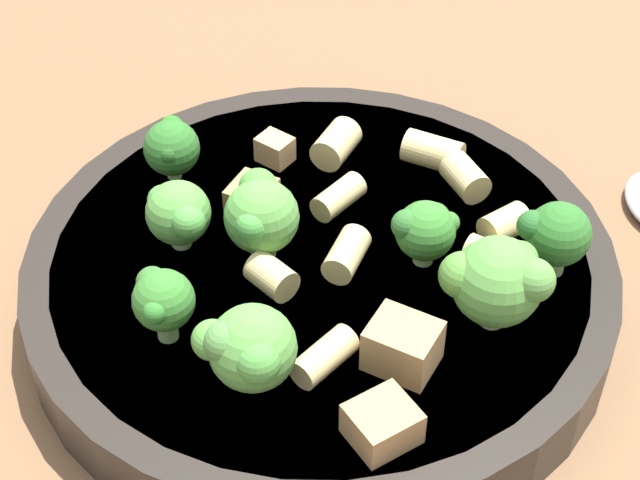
% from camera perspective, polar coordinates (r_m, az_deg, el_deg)
% --- Properties ---
extents(ground_plane, '(2.00, 2.00, 0.00)m').
position_cam_1_polar(ground_plane, '(0.52, 0.00, -3.45)').
color(ground_plane, brown).
extents(pasta_bowl, '(0.28, 0.28, 0.03)m').
position_cam_1_polar(pasta_bowl, '(0.50, 0.00, -1.95)').
color(pasta_bowl, '#28231E').
rests_on(pasta_bowl, ground_plane).
extents(broccoli_floret_0, '(0.03, 0.03, 0.03)m').
position_cam_1_polar(broccoli_floret_0, '(0.53, -7.92, 4.94)').
color(broccoli_floret_0, '#9EC175').
rests_on(broccoli_floret_0, pasta_bowl).
extents(broccoli_floret_1, '(0.03, 0.03, 0.04)m').
position_cam_1_polar(broccoli_floret_1, '(0.48, 12.39, 0.33)').
color(broccoli_floret_1, '#93B766').
rests_on(broccoli_floret_1, pasta_bowl).
extents(broccoli_floret_2, '(0.04, 0.03, 0.03)m').
position_cam_1_polar(broccoli_floret_2, '(0.49, -7.60, 1.47)').
color(broccoli_floret_2, '#9EC175').
rests_on(broccoli_floret_2, pasta_bowl).
extents(broccoli_floret_3, '(0.04, 0.04, 0.04)m').
position_cam_1_polar(broccoli_floret_3, '(0.42, -3.83, -5.82)').
color(broccoli_floret_3, '#84AD60').
rests_on(broccoli_floret_3, pasta_bowl).
extents(broccoli_floret_4, '(0.03, 0.04, 0.04)m').
position_cam_1_polar(broccoli_floret_4, '(0.48, -3.20, 1.34)').
color(broccoli_floret_4, '#93B766').
rests_on(broccoli_floret_4, pasta_bowl).
extents(broccoli_floret_5, '(0.05, 0.04, 0.04)m').
position_cam_1_polar(broccoli_floret_5, '(0.45, 9.56, -1.95)').
color(broccoli_floret_5, '#9EC175').
rests_on(broccoli_floret_5, pasta_bowl).
extents(broccoli_floret_6, '(0.03, 0.03, 0.04)m').
position_cam_1_polar(broccoli_floret_6, '(0.45, -8.42, -3.19)').
color(broccoli_floret_6, '#84AD60').
rests_on(broccoli_floret_6, pasta_bowl).
extents(broccoli_floret_7, '(0.03, 0.03, 0.03)m').
position_cam_1_polar(broccoli_floret_7, '(0.48, 5.64, 0.58)').
color(broccoli_floret_7, '#9EC175').
rests_on(broccoli_floret_7, pasta_bowl).
extents(rigatoni_0, '(0.02, 0.03, 0.01)m').
position_cam_1_polar(rigatoni_0, '(0.49, 1.70, -0.43)').
color(rigatoni_0, '#E0C67F').
rests_on(rigatoni_0, pasta_bowl).
extents(rigatoni_1, '(0.03, 0.03, 0.02)m').
position_cam_1_polar(rigatoni_1, '(0.53, 7.75, 3.33)').
color(rigatoni_1, '#E0C67F').
rests_on(rigatoni_1, pasta_bowl).
extents(rigatoni_2, '(0.03, 0.02, 0.02)m').
position_cam_1_polar(rigatoni_2, '(0.54, 6.04, 4.70)').
color(rigatoni_2, '#E0C67F').
rests_on(rigatoni_2, pasta_bowl).
extents(rigatoni_3, '(0.02, 0.02, 0.02)m').
position_cam_1_polar(rigatoni_3, '(0.47, -2.59, -1.95)').
color(rigatoni_3, '#E0C67F').
rests_on(rigatoni_3, pasta_bowl).
extents(rigatoni_4, '(0.02, 0.03, 0.01)m').
position_cam_1_polar(rigatoni_4, '(0.51, 1.00, 2.31)').
color(rigatoni_4, '#E0C67F').
rests_on(rigatoni_4, pasta_bowl).
extents(rigatoni_5, '(0.02, 0.03, 0.02)m').
position_cam_1_polar(rigatoni_5, '(0.54, 0.86, 5.14)').
color(rigatoni_5, '#E0C67F').
rests_on(rigatoni_5, pasta_bowl).
extents(rigatoni_6, '(0.03, 0.02, 0.02)m').
position_cam_1_polar(rigatoni_6, '(0.49, 9.40, -1.06)').
color(rigatoni_6, '#E0C67F').
rests_on(rigatoni_6, pasta_bowl).
extents(rigatoni_7, '(0.02, 0.03, 0.02)m').
position_cam_1_polar(rigatoni_7, '(0.51, 9.81, 0.82)').
color(rigatoni_7, '#E0C67F').
rests_on(rigatoni_7, pasta_bowl).
extents(rigatoni_8, '(0.02, 0.03, 0.01)m').
position_cam_1_polar(rigatoni_8, '(0.44, 0.24, -6.25)').
color(rigatoni_8, '#E0C67F').
rests_on(rigatoni_8, pasta_bowl).
extents(chicken_chunk_0, '(0.03, 0.03, 0.02)m').
position_cam_1_polar(chicken_chunk_0, '(0.42, 3.34, -9.76)').
color(chicken_chunk_0, tan).
rests_on(chicken_chunk_0, pasta_bowl).
extents(chicken_chunk_1, '(0.02, 0.02, 0.01)m').
position_cam_1_polar(chicken_chunk_1, '(0.54, -2.42, 4.86)').
color(chicken_chunk_1, tan).
rests_on(chicken_chunk_1, pasta_bowl).
extents(chicken_chunk_2, '(0.02, 0.02, 0.02)m').
position_cam_1_polar(chicken_chunk_2, '(0.51, -3.64, 2.15)').
color(chicken_chunk_2, '#A87A4C').
rests_on(chicken_chunk_2, pasta_bowl).
extents(chicken_chunk_3, '(0.03, 0.02, 0.02)m').
position_cam_1_polar(chicken_chunk_3, '(0.44, 4.43, -5.64)').
color(chicken_chunk_3, tan).
rests_on(chicken_chunk_3, pasta_bowl).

